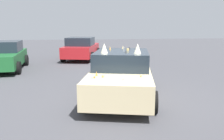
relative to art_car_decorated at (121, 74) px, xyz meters
name	(u,v)px	position (x,y,z in m)	size (l,w,h in m)	color
ground_plane	(121,97)	(-0.05, 0.01, -0.74)	(60.00, 60.00, 0.00)	#47474C
art_car_decorated	(121,74)	(0.00, 0.00, 0.00)	(4.62, 2.78, 1.76)	beige
parked_sedan_row_back_far	(3,56)	(5.32, 5.24, -0.02)	(4.09, 2.25, 1.47)	#1E602D
parked_sedan_far_left	(81,48)	(8.50, 1.24, 0.00)	(4.38, 2.68, 1.49)	red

